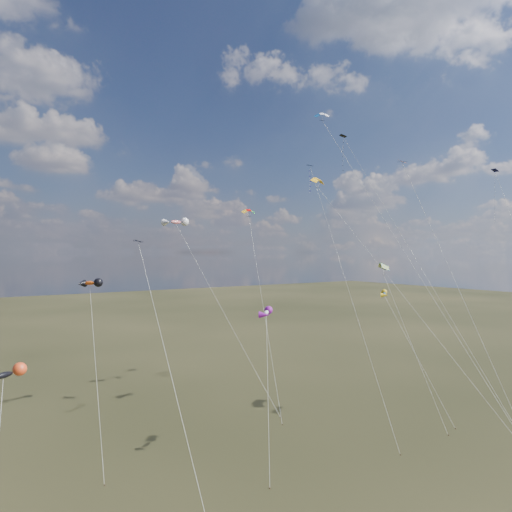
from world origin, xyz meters
TOP-DOWN VIEW (x-y plane):
  - ground at (0.00, 0.00)m, footprint 400.00×400.00m
  - diamond_black_high at (24.76, 27.94)m, footprint 8.33×33.85m
  - diamond_navy_tall at (17.00, 27.74)m, footprint 10.80×25.92m
  - diamond_black_mid at (-13.24, 13.63)m, footprint 1.59×17.97m
  - diamond_navy_right at (26.18, 5.25)m, footprint 14.58×17.48m
  - diamond_orange_center at (10.52, 2.14)m, footprint 2.31×16.15m
  - parafoil_yellow at (12.95, 22.32)m, footprint 5.54×26.58m
  - parafoil_blue_white at (12.82, 21.19)m, footprint 3.02×30.56m
  - parafoil_striped at (17.97, 15.54)m, footprint 3.83×12.35m
  - parafoil_tricolor at (9.03, 33.51)m, footprint 7.33×17.34m
  - novelty_black_orange at (-25.07, 10.75)m, footprint 3.08×9.68m
  - novelty_orange_black at (-16.43, 23.41)m, footprint 2.18×10.18m
  - novelty_white_purple at (-1.67, 13.59)m, footprint 5.91×8.39m
  - novelty_redwhite_stripe at (-3.39, 31.83)m, footprint 9.29×14.02m
  - novelty_blue_yellow at (16.08, 13.78)m, footprint 3.12×9.40m

SIDE VIEW (x-z plane):
  - ground at x=0.00m, z-range 0.00..0.00m
  - novelty_black_orange at x=-25.07m, z-range 5.30..17.03m
  - novelty_white_purple at x=-1.67m, z-range 6.40..20.26m
  - diamond_black_mid at x=-13.24m, z-range 3.73..24.34m
  - novelty_blue_yellow at x=16.08m, z-range 6.88..21.66m
  - novelty_orange_black at x=-16.43m, z-range 7.85..24.67m
  - parafoil_striped at x=17.97m, z-range 8.54..27.18m
  - diamond_orange_center at x=10.52m, z-range 4.93..33.95m
  - novelty_redwhite_stripe at x=-3.39m, z-range 11.32..35.33m
  - diamond_navy_right at x=26.18m, z-range 10.02..39.56m
  - parafoil_tricolor at x=9.03m, z-range 12.39..38.64m
  - diamond_navy_tall at x=17.00m, z-range 11.63..44.57m
  - parafoil_yellow at x=12.95m, z-range 14.13..43.99m
  - diamond_black_high at x=24.76m, z-range 13.75..52.40m
  - parafoil_blue_white at x=12.82m, z-range 18.11..56.34m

